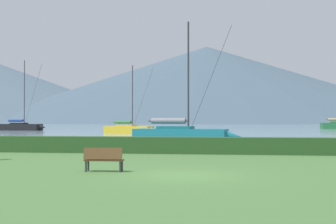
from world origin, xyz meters
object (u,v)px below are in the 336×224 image
sailboat_slip_6 (182,135)px  sailboat_slip_7 (129,129)px  park_bench_under_tree (104,158)px  sailboat_slip_3 (22,126)px

sailboat_slip_6 → sailboat_slip_7: 26.54m
sailboat_slip_6 → park_bench_under_tree: size_ratio=6.68×
sailboat_slip_6 → park_bench_under_tree: 22.08m
sailboat_slip_3 → sailboat_slip_7: (23.74, -16.91, -0.09)m
park_bench_under_tree → sailboat_slip_6: bearing=87.0°
sailboat_slip_6 → park_bench_under_tree: bearing=-84.2°
sailboat_slip_3 → park_bench_under_tree: size_ratio=8.19×
sailboat_slip_3 → park_bench_under_tree: sailboat_slip_3 is taller
park_bench_under_tree → sailboat_slip_7: bearing=100.1°
sailboat_slip_7 → park_bench_under_tree: (9.45, -46.61, -0.11)m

